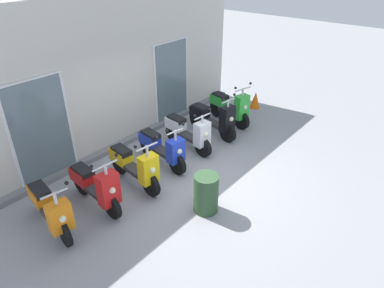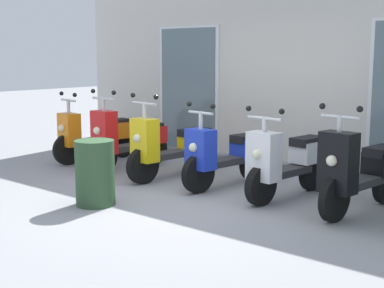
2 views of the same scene
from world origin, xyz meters
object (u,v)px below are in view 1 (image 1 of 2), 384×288
(scooter_red, at_px, (96,186))
(scooter_green, at_px, (230,107))
(trash_bin, at_px, (206,193))
(scooter_orange, at_px, (50,208))
(scooter_black, at_px, (213,118))
(traffic_cone, at_px, (255,100))
(scooter_blue, at_px, (162,147))
(scooter_yellow, at_px, (134,165))
(scooter_white, at_px, (188,132))

(scooter_red, relative_size, scooter_green, 1.01)
(trash_bin, bearing_deg, scooter_orange, 139.72)
(scooter_orange, xyz_separation_m, trash_bin, (2.16, -1.83, -0.07))
(scooter_black, bearing_deg, scooter_orange, 178.92)
(scooter_green, relative_size, traffic_cone, 2.98)
(scooter_orange, height_order, traffic_cone, scooter_orange)
(scooter_orange, distance_m, scooter_blue, 2.82)
(scooter_yellow, xyz_separation_m, trash_bin, (0.28, -1.69, -0.07))
(scooter_white, bearing_deg, scooter_black, -2.90)
(scooter_blue, bearing_deg, traffic_cone, 0.26)
(scooter_black, xyz_separation_m, trash_bin, (-2.59, -1.74, -0.11))
(scooter_yellow, bearing_deg, scooter_black, 0.90)
(traffic_cone, bearing_deg, trash_bin, -159.93)
(scooter_red, height_order, scooter_black, same)
(scooter_yellow, height_order, scooter_white, scooter_yellow)
(scooter_orange, height_order, trash_bin, scooter_orange)
(scooter_blue, distance_m, traffic_cone, 4.29)
(scooter_orange, xyz_separation_m, traffic_cone, (7.10, -0.02, -0.21))
(scooter_black, bearing_deg, scooter_yellow, -179.10)
(traffic_cone, bearing_deg, scooter_black, -178.34)
(scooter_green, distance_m, traffic_cone, 1.45)
(scooter_black, bearing_deg, scooter_blue, 178.55)
(scooter_blue, bearing_deg, scooter_orange, 179.17)
(scooter_white, bearing_deg, traffic_cone, 0.32)
(scooter_orange, height_order, scooter_red, scooter_red)
(scooter_yellow, bearing_deg, scooter_blue, 5.73)
(scooter_orange, bearing_deg, scooter_yellow, -4.10)
(scooter_white, xyz_separation_m, scooter_green, (1.90, 0.03, 0.02))
(scooter_blue, relative_size, scooter_black, 0.97)
(scooter_yellow, bearing_deg, scooter_orange, 175.90)
(scooter_yellow, xyz_separation_m, scooter_blue, (0.94, 0.09, -0.02))
(scooter_green, bearing_deg, scooter_white, -179.14)
(scooter_black, relative_size, scooter_green, 1.06)
(scooter_blue, height_order, scooter_green, scooter_green)
(scooter_green, height_order, trash_bin, scooter_green)
(scooter_yellow, height_order, traffic_cone, scooter_yellow)
(scooter_white, bearing_deg, scooter_red, -178.69)
(scooter_white, height_order, traffic_cone, scooter_white)
(scooter_red, distance_m, scooter_green, 4.76)
(scooter_black, bearing_deg, scooter_red, -179.77)
(scooter_orange, relative_size, scooter_red, 1.01)
(scooter_yellow, height_order, scooter_green, scooter_green)
(scooter_orange, distance_m, scooter_black, 4.75)
(scooter_blue, xyz_separation_m, trash_bin, (-0.66, -1.79, -0.06))
(scooter_red, distance_m, scooter_yellow, 0.97)
(scooter_green, bearing_deg, scooter_black, -175.13)
(scooter_orange, xyz_separation_m, scooter_blue, (2.82, -0.04, -0.01))
(traffic_cone, bearing_deg, scooter_yellow, -178.76)
(scooter_black, height_order, traffic_cone, scooter_black)
(scooter_yellow, distance_m, trash_bin, 1.72)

